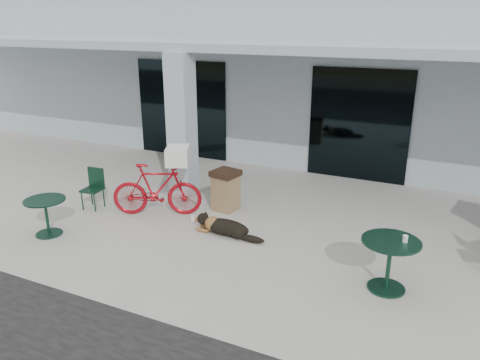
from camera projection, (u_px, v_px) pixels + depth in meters
The scene contains 15 objects.
ground at pixel (188, 247), 8.16m from camera, with size 80.00×80.00×0.00m, color #B0AEA6.
building at pixel (327, 70), 14.68m from camera, with size 22.00×7.00×4.50m, color #ADBAC4.
storefront_glass_left at pixel (182, 109), 13.27m from camera, with size 2.80×0.06×2.70m, color black.
storefront_glass_right at pixel (359, 125), 11.24m from camera, with size 2.40×0.06×2.70m, color black.
column at pixel (182, 126), 10.22m from camera, with size 0.50×0.50×3.12m, color #ADBAC4.
overhang at pixel (269, 46), 10.19m from camera, with size 22.00×2.80×0.18m, color #ADBAC4.
bicycle at pixel (157, 189), 9.34m from camera, with size 0.50×1.79×1.07m, color #A80D18.
laundry_basket at pixel (178, 156), 9.11m from camera, with size 0.58×0.43×0.34m, color white.
dog at pixel (226, 226), 8.54m from camera, with size 1.06×0.35×0.35m, color black, non-canonical shape.
cup_near_dog at pixel (193, 218), 9.19m from camera, with size 0.09×0.09×0.11m, color white.
cafe_table_near at pixel (47, 217), 8.52m from camera, with size 0.74×0.74×0.69m, color #133727, non-canonical shape.
cafe_chair_near at pixel (92, 189), 9.69m from camera, with size 0.38×0.42×0.84m, color #133727, non-canonical shape.
cafe_table_far at pixel (389, 265), 6.75m from camera, with size 0.84×0.84×0.79m, color #133727, non-canonical shape.
cup_on_table at pixel (405, 239), 6.56m from camera, with size 0.07×0.07×0.10m, color white.
trash_receptacle at pixel (226, 190), 9.63m from camera, with size 0.50×0.50×0.85m, color olive, non-canonical shape.
Camera 1 is at (3.98, -6.23, 3.75)m, focal length 35.00 mm.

